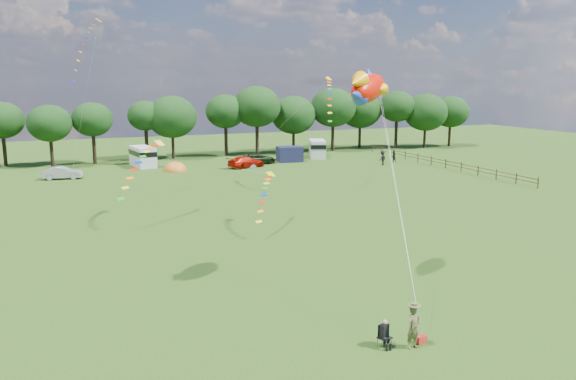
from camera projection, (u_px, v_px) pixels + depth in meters
name	position (u px, v px, depth m)	size (l,w,h in m)	color
ground_plane	(346.00, 291.00, 29.60)	(180.00, 180.00, 0.00)	black
tree_line	(198.00, 114.00, 80.32)	(102.98, 10.98, 10.27)	black
fence	(438.00, 161.00, 72.74)	(0.12, 33.12, 1.20)	#472D19
car_b	(62.00, 173.00, 63.47)	(1.50, 4.01, 1.42)	#9B9DA2
car_c	(246.00, 162.00, 72.05)	(2.01, 4.78, 1.43)	#9D0E03
car_d	(257.00, 159.00, 75.06)	(2.40, 5.29, 1.44)	black
campervan_c	(143.00, 156.00, 72.84)	(2.97, 5.53, 2.58)	silver
campervan_d	(317.00, 148.00, 81.92)	(3.85, 5.54, 2.50)	silver
tent_orange	(175.00, 171.00, 69.48)	(2.89, 3.17, 2.26)	#C8671E
tent_greyblue	(247.00, 166.00, 72.99)	(2.98, 3.26, 2.22)	#444E64
awning_navy	(289.00, 154.00, 77.41)	(3.32, 2.69, 2.07)	#181A3A
kite_flyer	(414.00, 327.00, 23.07)	(0.67, 0.44, 1.85)	brown
camp_chair	(384.00, 331.00, 23.22)	(0.61, 0.63, 1.21)	#99999E
kite_bag	(421.00, 339.00, 23.69)	(0.45, 0.30, 0.32)	red
fish_kite	(366.00, 88.00, 28.63)	(3.79, 3.32, 2.15)	red
streamer_kite_a	(88.00, 39.00, 49.34)	(3.21, 5.59, 5.76)	yellow
streamer_kite_b	(144.00, 160.00, 43.47)	(4.40, 4.74, 3.84)	yellow
streamer_kite_c	(266.00, 189.00, 41.59)	(3.19, 4.87, 2.80)	#D2D400
walker_a	(393.00, 157.00, 76.65)	(0.77, 0.48, 1.58)	black
walker_b	(382.00, 158.00, 74.25)	(1.21, 0.56, 1.88)	black
streamer_kite_d	(329.00, 92.00, 55.85)	(2.68, 4.98, 4.29)	#DFC700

